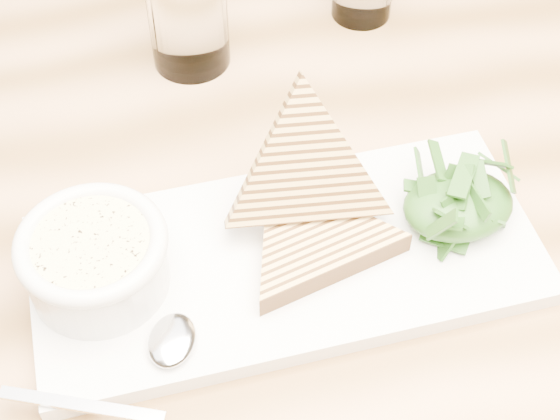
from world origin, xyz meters
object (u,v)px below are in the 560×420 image
object	(u,v)px
platter	(287,259)
soup_bowl	(97,265)
glass_near	(188,12)
table_top	(408,218)

from	to	relation	value
platter	soup_bowl	bearing A→B (deg)	174.67
glass_near	platter	bearing A→B (deg)	-86.04
soup_bowl	glass_near	world-z (taller)	glass_near
platter	soup_bowl	world-z (taller)	soup_bowl
table_top	glass_near	world-z (taller)	glass_near
table_top	platter	size ratio (longest dim) A/B	3.19
table_top	soup_bowl	xyz separation A→B (m)	(-0.28, -0.02, 0.06)
table_top	platter	world-z (taller)	platter
table_top	glass_near	distance (m)	0.30
soup_bowl	table_top	bearing A→B (deg)	4.21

